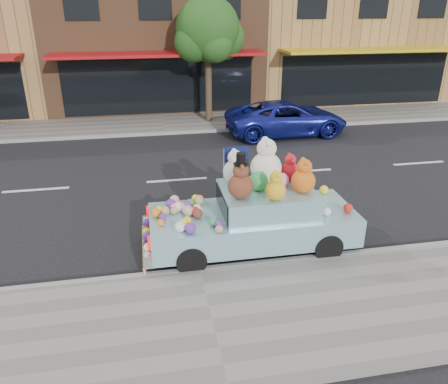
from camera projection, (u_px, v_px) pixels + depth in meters
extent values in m
plane|color=black|center=(177.00, 180.00, 13.06)|extent=(120.00, 120.00, 0.00)
cube|color=gray|center=(212.00, 321.00, 7.18)|extent=(60.00, 3.00, 0.12)
cube|color=gray|center=(163.00, 124.00, 18.89)|extent=(60.00, 3.00, 0.12)
cube|color=gray|center=(200.00, 271.00, 8.53)|extent=(60.00, 0.12, 0.13)
cube|color=gray|center=(166.00, 133.00, 17.54)|extent=(60.00, 0.12, 0.13)
cube|color=brown|center=(153.00, 32.00, 22.47)|extent=(10.00, 8.00, 7.00)
cube|color=black|center=(160.00, 87.00, 19.69)|extent=(8.50, 0.06, 2.40)
cube|color=#A10E11|center=(159.00, 54.00, 18.30)|extent=(9.00, 1.80, 0.12)
cube|color=black|center=(155.00, 0.00, 18.25)|extent=(1.40, 0.06, 1.60)
cube|color=black|center=(225.00, 0.00, 18.77)|extent=(1.40, 0.06, 1.60)
cube|color=#A77C46|center=(335.00, 30.00, 24.19)|extent=(10.00, 8.00, 7.00)
cube|color=black|center=(365.00, 80.00, 21.41)|extent=(8.50, 0.06, 2.40)
cube|color=gold|center=(378.00, 50.00, 20.02)|extent=(9.00, 1.80, 0.12)
cube|color=black|center=(313.00, 0.00, 19.46)|extent=(1.40, 0.06, 1.60)
cube|color=black|center=(375.00, 0.00, 19.97)|extent=(1.40, 0.06, 1.60)
cube|color=black|center=(434.00, 0.00, 20.49)|extent=(1.40, 0.06, 1.60)
cylinder|color=#38281C|center=(208.00, 86.00, 18.62)|extent=(0.28, 0.28, 3.20)
sphere|color=#1D4213|center=(208.00, 28.00, 17.69)|extent=(2.60, 2.60, 2.60)
sphere|color=#1D4213|center=(223.00, 38.00, 18.24)|extent=(1.80, 1.80, 1.80)
sphere|color=#1D4213|center=(194.00, 42.00, 17.61)|extent=(1.60, 1.60, 1.60)
sphere|color=#1D4213|center=(215.00, 45.00, 17.43)|extent=(1.40, 1.40, 1.40)
sphere|color=#1D4213|center=(199.00, 35.00, 18.30)|extent=(1.60, 1.60, 1.60)
imported|color=#1C249A|center=(287.00, 118.00, 17.32)|extent=(4.88, 2.41, 1.33)
cylinder|color=black|center=(328.00, 247.00, 8.90)|extent=(0.60, 0.20, 0.60)
cylinder|color=black|center=(302.00, 214.00, 10.31)|extent=(0.60, 0.20, 0.60)
cylinder|color=black|center=(191.00, 260.00, 8.44)|extent=(0.60, 0.20, 0.60)
cylinder|color=black|center=(184.00, 224.00, 9.84)|extent=(0.60, 0.20, 0.60)
cube|color=#90C7D7|center=(252.00, 224.00, 9.27)|extent=(4.31, 1.73, 0.60)
cube|color=#90C7D7|center=(267.00, 200.00, 9.10)|extent=(1.91, 1.51, 0.50)
cube|color=silver|center=(147.00, 240.00, 8.97)|extent=(0.17, 1.78, 0.26)
cube|color=red|center=(149.00, 243.00, 8.23)|extent=(0.06, 0.28, 0.16)
cube|color=red|center=(148.00, 211.00, 9.46)|extent=(0.06, 0.28, 0.16)
cube|color=black|center=(222.00, 203.00, 8.95)|extent=(0.05, 1.30, 0.40)
sphere|color=#5C2B1A|center=(241.00, 186.00, 8.48)|extent=(0.50, 0.50, 0.50)
sphere|color=#5C2B1A|center=(241.00, 171.00, 8.35)|extent=(0.31, 0.31, 0.31)
sphere|color=#5C2B1A|center=(242.00, 168.00, 8.21)|extent=(0.12, 0.12, 0.12)
sphere|color=#5C2B1A|center=(240.00, 164.00, 8.41)|extent=(0.12, 0.12, 0.12)
cylinder|color=black|center=(241.00, 164.00, 8.30)|extent=(0.30, 0.30, 0.02)
cylinder|color=black|center=(241.00, 159.00, 8.25)|extent=(0.19, 0.19, 0.22)
sphere|color=beige|center=(266.00, 168.00, 9.19)|extent=(0.67, 0.67, 0.67)
sphere|color=beige|center=(267.00, 148.00, 9.02)|extent=(0.41, 0.41, 0.41)
sphere|color=beige|center=(269.00, 144.00, 8.84)|extent=(0.16, 0.16, 0.16)
sphere|color=beige|center=(265.00, 140.00, 9.10)|extent=(0.16, 0.16, 0.16)
sphere|color=#C75712|center=(303.00, 181.00, 8.74)|extent=(0.49, 0.49, 0.49)
sphere|color=#C75712|center=(304.00, 166.00, 8.62)|extent=(0.30, 0.30, 0.30)
sphere|color=#C75712|center=(307.00, 164.00, 8.48)|extent=(0.11, 0.11, 0.11)
sphere|color=#C75712|center=(303.00, 160.00, 8.67)|extent=(0.11, 0.11, 0.11)
sphere|color=#B4131F|center=(290.00, 171.00, 9.38)|extent=(0.40, 0.40, 0.40)
sphere|color=#B4131F|center=(290.00, 160.00, 9.28)|extent=(0.25, 0.25, 0.25)
sphere|color=#B4131F|center=(292.00, 158.00, 9.17)|extent=(0.09, 0.09, 0.09)
sphere|color=#B4131F|center=(289.00, 155.00, 9.33)|extent=(0.09, 0.09, 0.09)
sphere|color=silver|center=(235.00, 172.00, 9.21)|extent=(0.50, 0.50, 0.50)
sphere|color=silver|center=(235.00, 157.00, 9.08)|extent=(0.31, 0.31, 0.31)
sphere|color=silver|center=(236.00, 154.00, 8.94)|extent=(0.12, 0.12, 0.12)
sphere|color=silver|center=(234.00, 151.00, 9.14)|extent=(0.12, 0.12, 0.12)
sphere|color=gold|center=(276.00, 190.00, 8.43)|extent=(0.40, 0.40, 0.40)
sphere|color=gold|center=(276.00, 178.00, 8.32)|extent=(0.25, 0.25, 0.25)
sphere|color=gold|center=(278.00, 175.00, 8.21)|extent=(0.09, 0.09, 0.09)
sphere|color=gold|center=(275.00, 172.00, 8.37)|extent=(0.09, 0.09, 0.09)
sphere|color=#268B40|center=(258.00, 181.00, 8.90)|extent=(0.40, 0.40, 0.40)
sphere|color=pink|center=(281.00, 180.00, 9.04)|extent=(0.32, 0.32, 0.32)
sphere|color=pink|center=(174.00, 207.00, 9.17)|extent=(0.18, 0.18, 0.18)
sphere|color=#592B84|center=(187.00, 205.00, 9.21)|extent=(0.20, 0.20, 0.20)
sphere|color=tan|center=(219.00, 229.00, 8.28)|extent=(0.16, 0.16, 0.16)
sphere|color=#268B40|center=(214.00, 222.00, 8.54)|extent=(0.19, 0.19, 0.19)
sphere|color=orange|center=(156.00, 213.00, 8.88)|extent=(0.20, 0.20, 0.20)
sphere|color=#268B40|center=(190.00, 203.00, 9.33)|extent=(0.18, 0.18, 0.18)
sphere|color=white|center=(180.00, 227.00, 8.31)|extent=(0.21, 0.21, 0.21)
sphere|color=red|center=(195.00, 211.00, 8.97)|extent=(0.20, 0.20, 0.20)
sphere|color=beige|center=(186.00, 210.00, 9.02)|extent=(0.19, 0.19, 0.19)
sphere|color=white|center=(197.00, 209.00, 9.04)|extent=(0.20, 0.20, 0.20)
sphere|color=yellow|center=(187.00, 221.00, 8.61)|extent=(0.16, 0.16, 0.16)
sphere|color=yellow|center=(184.00, 223.00, 8.48)|extent=(0.18, 0.18, 0.18)
sphere|color=yellow|center=(159.00, 210.00, 9.05)|extent=(0.16, 0.16, 0.16)
sphere|color=yellow|center=(195.00, 198.00, 9.58)|extent=(0.17, 0.17, 0.17)
sphere|color=#592B84|center=(171.00, 204.00, 9.27)|extent=(0.21, 0.21, 0.21)
sphere|color=#592B84|center=(163.00, 217.00, 8.75)|extent=(0.16, 0.16, 0.16)
sphere|color=tan|center=(165.00, 211.00, 8.99)|extent=(0.18, 0.18, 0.18)
sphere|color=pink|center=(180.00, 225.00, 8.43)|extent=(0.15, 0.15, 0.15)
sphere|color=orange|center=(161.00, 223.00, 8.55)|extent=(0.14, 0.14, 0.14)
sphere|color=tan|center=(199.00, 201.00, 9.43)|extent=(0.20, 0.20, 0.20)
sphere|color=pink|center=(174.00, 200.00, 9.44)|extent=(0.21, 0.21, 0.21)
sphere|color=pink|center=(187.00, 220.00, 8.66)|extent=(0.15, 0.15, 0.15)
sphere|color=#592B84|center=(173.00, 206.00, 9.20)|extent=(0.20, 0.20, 0.20)
sphere|color=yellow|center=(187.00, 227.00, 8.39)|extent=(0.14, 0.14, 0.14)
sphere|color=yellow|center=(188.00, 205.00, 9.24)|extent=(0.19, 0.19, 0.19)
sphere|color=#592B84|center=(190.00, 228.00, 8.25)|extent=(0.21, 0.21, 0.21)
sphere|color=beige|center=(178.00, 207.00, 9.14)|extent=(0.21, 0.21, 0.21)
sphere|color=tan|center=(174.00, 211.00, 9.02)|extent=(0.15, 0.15, 0.15)
sphere|color=pink|center=(182.00, 207.00, 9.13)|extent=(0.19, 0.19, 0.19)
sphere|color=maroon|center=(198.00, 198.00, 9.61)|extent=(0.15, 0.15, 0.15)
sphere|color=maroon|center=(198.00, 214.00, 8.84)|extent=(0.20, 0.20, 0.20)
sphere|color=#592B84|center=(219.00, 224.00, 8.46)|extent=(0.17, 0.17, 0.17)
sphere|color=tan|center=(199.00, 199.00, 9.53)|extent=(0.18, 0.18, 0.18)
sphere|color=#D8A88C|center=(188.00, 211.00, 8.93)|extent=(0.22, 0.22, 0.22)
sphere|color=#592B84|center=(146.00, 223.00, 9.22)|extent=(0.16, 0.16, 0.16)
sphere|color=red|center=(146.00, 229.00, 8.96)|extent=(0.14, 0.14, 0.14)
sphere|color=white|center=(146.00, 220.00, 9.36)|extent=(0.13, 0.13, 0.13)
sphere|color=#592B84|center=(147.00, 235.00, 8.75)|extent=(0.14, 0.14, 0.14)
sphere|color=white|center=(147.00, 247.00, 8.32)|extent=(0.14, 0.14, 0.14)
sphere|color=yellow|center=(147.00, 232.00, 8.84)|extent=(0.17, 0.17, 0.17)
sphere|color=yellow|center=(147.00, 246.00, 8.34)|extent=(0.13, 0.13, 0.13)
sphere|color=#592B84|center=(147.00, 236.00, 8.66)|extent=(0.17, 0.17, 0.17)
sphere|color=yellow|center=(324.00, 190.00, 9.97)|extent=(0.20, 0.20, 0.20)
sphere|color=#592B84|center=(319.00, 209.00, 9.06)|extent=(0.20, 0.20, 0.20)
sphere|color=red|center=(348.00, 208.00, 9.09)|extent=(0.20, 0.20, 0.20)
sphere|color=white|center=(327.00, 212.00, 8.95)|extent=(0.18, 0.18, 0.18)
sphere|color=#592B84|center=(308.00, 196.00, 9.61)|extent=(0.24, 0.24, 0.24)
cylinder|color=#997A54|center=(145.00, 273.00, 8.28)|extent=(0.06, 0.06, 0.17)
sphere|color=#997A54|center=(144.00, 269.00, 8.24)|extent=(0.07, 0.07, 0.07)
cylinder|color=#997A54|center=(145.00, 270.00, 8.39)|extent=(0.06, 0.06, 0.17)
sphere|color=#997A54|center=(144.00, 265.00, 8.35)|extent=(0.07, 0.07, 0.07)
cylinder|color=#997A54|center=(145.00, 266.00, 8.50)|extent=(0.06, 0.06, 0.17)
sphere|color=#997A54|center=(144.00, 262.00, 8.46)|extent=(0.07, 0.07, 0.07)
cylinder|color=#997A54|center=(144.00, 263.00, 8.61)|extent=(0.06, 0.06, 0.17)
sphere|color=#997A54|center=(144.00, 259.00, 8.57)|extent=(0.07, 0.07, 0.07)
cylinder|color=#997A54|center=(144.00, 259.00, 8.72)|extent=(0.06, 0.06, 0.17)
sphere|color=#997A54|center=(144.00, 255.00, 8.68)|extent=(0.07, 0.07, 0.07)
cylinder|color=#997A54|center=(144.00, 256.00, 8.83)|extent=(0.06, 0.06, 0.17)
sphere|color=#997A54|center=(144.00, 252.00, 8.79)|extent=(0.07, 0.07, 0.07)
cylinder|color=#997A54|center=(144.00, 253.00, 8.94)|extent=(0.06, 0.06, 0.17)
sphere|color=#997A54|center=(144.00, 249.00, 8.90)|extent=(0.07, 0.07, 0.07)
cylinder|color=#997A54|center=(144.00, 250.00, 9.05)|extent=(0.06, 0.06, 0.17)
sphere|color=#997A54|center=(144.00, 246.00, 9.01)|extent=(0.07, 0.07, 0.07)
cylinder|color=#997A54|center=(144.00, 247.00, 9.16)|extent=(0.06, 0.06, 0.17)
sphere|color=#997A54|center=(144.00, 243.00, 9.12)|extent=(0.07, 0.07, 0.07)
cylinder|color=#997A54|center=(144.00, 244.00, 9.26)|extent=(0.06, 0.06, 0.17)
sphere|color=#997A54|center=(144.00, 240.00, 9.23)|extent=(0.07, 0.07, 0.07)
cylinder|color=#997A54|center=(144.00, 241.00, 9.37)|extent=(0.06, 0.06, 0.17)
sphere|color=#997A54|center=(144.00, 238.00, 9.34)|extent=(0.07, 0.07, 0.07)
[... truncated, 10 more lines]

